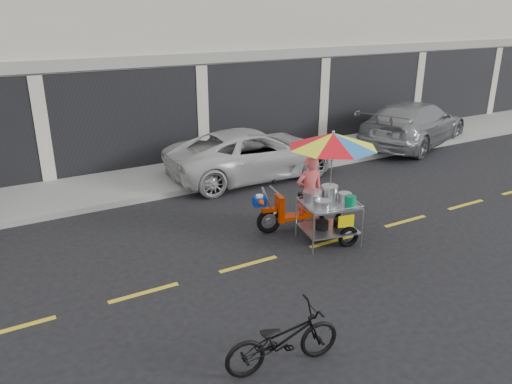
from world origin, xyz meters
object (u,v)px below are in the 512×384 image
white_pickup (253,153)px  near_bicycle (283,339)px  silver_pickup (414,123)px  food_vendor_rig (323,170)px

white_pickup → near_bicycle: (-3.55, -7.10, -0.25)m
silver_pickup → near_bicycle: size_ratio=3.23×
silver_pickup → food_vendor_rig: (-7.15, -4.33, 0.68)m
silver_pickup → near_bicycle: bearing=105.8°
white_pickup → food_vendor_rig: 4.20m
near_bicycle → food_vendor_rig: 4.29m
near_bicycle → food_vendor_rig: bearing=-36.0°
white_pickup → near_bicycle: white_pickup is taller
food_vendor_rig → silver_pickup: bearing=42.6°
silver_pickup → food_vendor_rig: 8.39m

